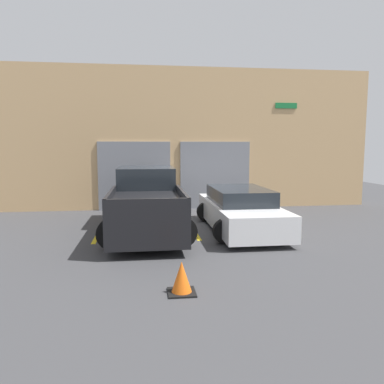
# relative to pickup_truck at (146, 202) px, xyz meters

# --- Properties ---
(ground_plane) EXTENTS (28.00, 28.00, 0.00)m
(ground_plane) POSITION_rel_pickup_truck_xyz_m (1.37, 0.84, -0.85)
(ground_plane) COLOR #3D3D3F
(shophouse_building) EXTENTS (15.55, 0.68, 5.54)m
(shophouse_building) POSITION_rel_pickup_truck_xyz_m (1.36, 4.13, 1.89)
(shophouse_building) COLOR tan
(shophouse_building) RESTS_ON ground
(pickup_truck) EXTENTS (2.43, 5.35, 1.81)m
(pickup_truck) POSITION_rel_pickup_truck_xyz_m (0.00, 0.00, 0.00)
(pickup_truck) COLOR black
(pickup_truck) RESTS_ON ground
(sedan_white) EXTENTS (2.16, 4.67, 1.24)m
(sedan_white) POSITION_rel_pickup_truck_xyz_m (2.74, -0.26, -0.26)
(sedan_white) COLOR white
(sedan_white) RESTS_ON ground
(parking_stripe_far_left) EXTENTS (0.12, 2.20, 0.01)m
(parking_stripe_far_left) POSITION_rel_pickup_truck_xyz_m (-1.37, -0.29, -0.85)
(parking_stripe_far_left) COLOR gold
(parking_stripe_far_left) RESTS_ON ground
(parking_stripe_left) EXTENTS (0.12, 2.20, 0.01)m
(parking_stripe_left) POSITION_rel_pickup_truck_xyz_m (1.37, -0.29, -0.85)
(parking_stripe_left) COLOR gold
(parking_stripe_left) RESTS_ON ground
(parking_stripe_centre) EXTENTS (0.12, 2.20, 0.01)m
(parking_stripe_centre) POSITION_rel_pickup_truck_xyz_m (4.10, -0.29, -0.85)
(parking_stripe_centre) COLOR gold
(parking_stripe_centre) RESTS_ON ground
(traffic_cone) EXTENTS (0.47, 0.47, 0.55)m
(traffic_cone) POSITION_rel_pickup_truck_xyz_m (0.54, -4.85, -0.60)
(traffic_cone) COLOR black
(traffic_cone) RESTS_ON ground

